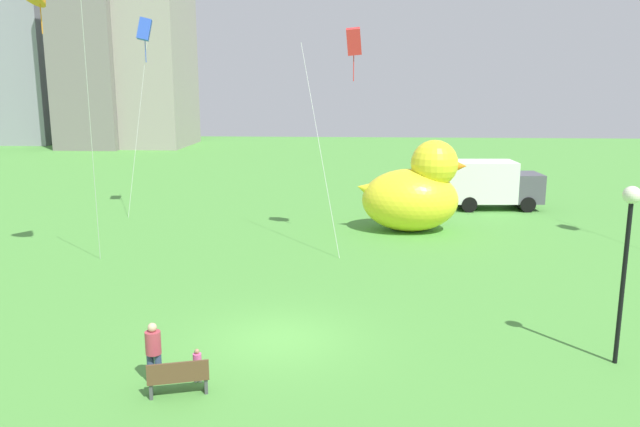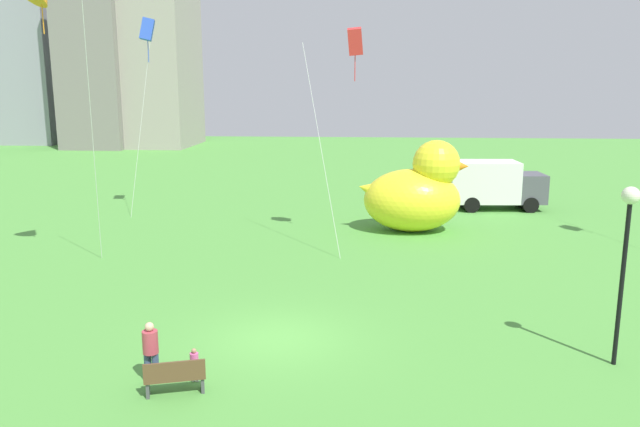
{
  "view_description": "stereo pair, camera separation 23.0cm",
  "coord_description": "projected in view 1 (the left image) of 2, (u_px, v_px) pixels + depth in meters",
  "views": [
    {
      "loc": [
        2.25,
        -17.16,
        7.37
      ],
      "look_at": [
        0.86,
        5.34,
        2.66
      ],
      "focal_mm": 35.22,
      "sensor_mm": 36.0,
      "label": 1
    },
    {
      "loc": [
        2.48,
        -17.14,
        7.37
      ],
      "look_at": [
        0.86,
        5.34,
        2.66
      ],
      "focal_mm": 35.22,
      "sensor_mm": 36.0,
      "label": 2
    }
  ],
  "objects": [
    {
      "name": "kite_blue",
      "position": [
        144.0,
        30.0,
        33.07
      ],
      "size": [
        1.9,
        1.85,
        10.76
      ],
      "color": "silver",
      "rests_on": "ground"
    },
    {
      "name": "lamppost",
      "position": [
        628.0,
        231.0,
        16.1
      ],
      "size": [
        0.46,
        0.46,
        4.81
      ],
      "color": "black",
      "rests_on": "ground"
    },
    {
      "name": "park_bench",
      "position": [
        178.0,
        377.0,
        14.99
      ],
      "size": [
        1.52,
        0.84,
        0.9
      ],
      "color": "brown",
      "rests_on": "ground"
    },
    {
      "name": "city_skyline",
      "position": [
        85.0,
        39.0,
        74.3
      ],
      "size": [
        27.2,
        15.45,
        28.05
      ],
      "color": "gray",
      "rests_on": "ground"
    },
    {
      "name": "giant_inflatable_duck",
      "position": [
        414.0,
        193.0,
        31.51
      ],
      "size": [
        5.56,
        3.57,
        4.61
      ],
      "color": "yellow",
      "rests_on": "ground"
    },
    {
      "name": "person_child",
      "position": [
        197.0,
        364.0,
        15.66
      ],
      "size": [
        0.22,
        0.22,
        0.88
      ],
      "color": "silver",
      "rests_on": "ground"
    },
    {
      "name": "ground_plane",
      "position": [
        280.0,
        339.0,
        18.41
      ],
      "size": [
        140.0,
        140.0,
        0.0
      ],
      "primitive_type": "plane",
      "color": "#50983E"
    },
    {
      "name": "person_adult",
      "position": [
        154.0,
        350.0,
        15.55
      ],
      "size": [
        0.39,
        0.39,
        1.58
      ],
      "color": "#38476B",
      "rests_on": "ground"
    },
    {
      "name": "kite_red",
      "position": [
        354.0,
        43.0,
        27.26
      ],
      "size": [
        2.72,
        2.88,
        9.76
      ],
      "color": "silver",
      "rests_on": "ground"
    },
    {
      "name": "box_truck",
      "position": [
        490.0,
        185.0,
        37.18
      ],
      "size": [
        5.68,
        2.65,
        2.85
      ],
      "color": "white",
      "rests_on": "ground"
    }
  ]
}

